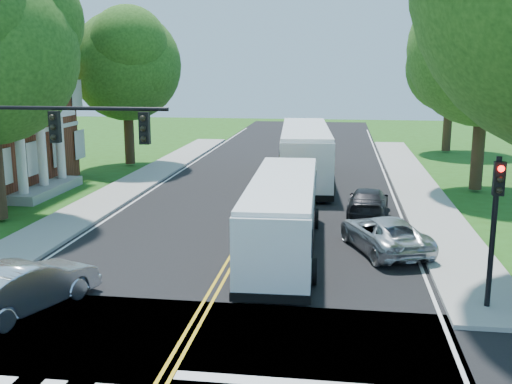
% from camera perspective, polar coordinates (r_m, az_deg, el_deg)
% --- Properties ---
extents(road, '(14.00, 96.00, 0.01)m').
position_cam_1_polar(road, '(29.74, 0.42, -1.67)').
color(road, black).
rests_on(road, ground).
extents(center_line, '(0.36, 70.00, 0.01)m').
position_cam_1_polar(center_line, '(33.61, 1.32, -0.07)').
color(center_line, gold).
rests_on(center_line, road).
extents(edge_line_w, '(0.12, 70.00, 0.01)m').
position_cam_1_polar(edge_line_w, '(35.03, -9.79, 0.26)').
color(edge_line_w, silver).
rests_on(edge_line_w, road).
extents(edge_line_e, '(0.12, 70.00, 0.01)m').
position_cam_1_polar(edge_line_e, '(33.52, 12.94, -0.40)').
color(edge_line_e, silver).
rests_on(edge_line_e, road).
extents(sidewalk_nw, '(2.60, 40.00, 0.15)m').
position_cam_1_polar(sidewalk_nw, '(38.28, -10.58, 1.31)').
color(sidewalk_nw, gray).
rests_on(sidewalk_nw, ground).
extents(sidewalk_ne, '(2.60, 40.00, 0.15)m').
position_cam_1_polar(sidewalk_ne, '(36.59, 14.90, 0.62)').
color(sidewalk_ne, gray).
rests_on(sidewalk_ne, ground).
extents(tree_west_far, '(7.60, 7.60, 10.67)m').
position_cam_1_polar(tree_west_far, '(43.26, -12.27, 11.67)').
color(tree_west_far, '#2F2112').
rests_on(tree_west_far, ground).
extents(tree_east_mid, '(8.40, 8.40, 11.93)m').
position_cam_1_polar(tree_east_mid, '(35.50, 21.04, 12.55)').
color(tree_east_mid, '#2F2112').
rests_on(tree_east_mid, ground).
extents(tree_east_far, '(7.20, 7.20, 10.34)m').
position_cam_1_polar(tree_east_far, '(51.39, 18.10, 11.21)').
color(tree_east_far, '#2F2112').
rests_on(tree_east_far, ground).
extents(signal_nw, '(7.15, 0.46, 5.66)m').
position_cam_1_polar(signal_nw, '(19.80, -21.35, 3.50)').
color(signal_nw, black).
rests_on(signal_nw, ground).
extents(signal_ne, '(0.30, 0.46, 4.40)m').
position_cam_1_polar(signal_ne, '(18.10, 21.83, -1.83)').
color(signal_ne, black).
rests_on(signal_ne, ground).
extents(bus_lead, '(2.93, 11.10, 2.85)m').
position_cam_1_polar(bus_lead, '(22.65, 2.55, -2.09)').
color(bus_lead, silver).
rests_on(bus_lead, road).
extents(bus_follow, '(3.86, 13.18, 3.37)m').
position_cam_1_polar(bus_follow, '(36.74, 4.68, 3.74)').
color(bus_follow, silver).
rests_on(bus_follow, road).
extents(hatchback, '(3.09, 4.74, 1.47)m').
position_cam_1_polar(hatchback, '(18.79, -21.01, -8.33)').
color(hatchback, silver).
rests_on(hatchback, road).
extents(suv, '(3.76, 5.37, 1.36)m').
position_cam_1_polar(suv, '(23.52, 12.11, -3.90)').
color(suv, '#B9BCC1').
rests_on(suv, road).
extents(dark_sedan, '(2.22, 4.66, 1.31)m').
position_cam_1_polar(dark_sedan, '(28.92, 10.64, -0.93)').
color(dark_sedan, black).
rests_on(dark_sedan, road).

